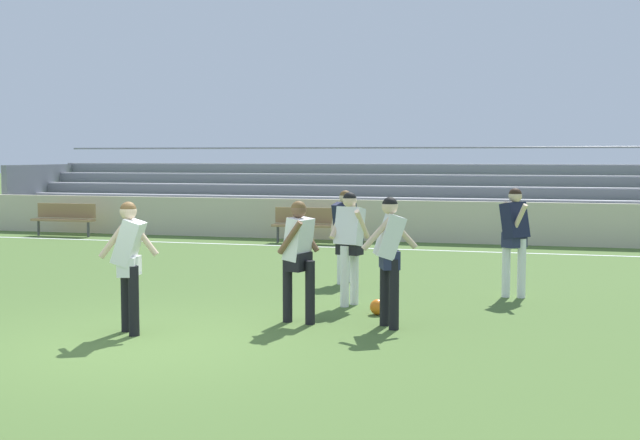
{
  "coord_description": "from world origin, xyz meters",
  "views": [
    {
      "loc": [
        4.62,
        -8.63,
        2.23
      ],
      "look_at": [
        1.02,
        4.52,
        1.15
      ],
      "focal_mm": 45.92,
      "sensor_mm": 36.0,
      "label": 1
    }
  ],
  "objects": [
    {
      "name": "ground_plane",
      "position": [
        0.0,
        0.0,
        0.0
      ],
      "size": [
        160.0,
        160.0,
        0.0
      ],
      "primitive_type": "plane",
      "color": "#4C6B30"
    },
    {
      "name": "field_line_sideline",
      "position": [
        0.0,
        10.5,
        0.0
      ],
      "size": [
        44.0,
        0.12,
        0.01
      ],
      "primitive_type": "cube",
      "color": "white",
      "rests_on": "ground"
    },
    {
      "name": "sideline_wall",
      "position": [
        0.0,
        12.26,
        0.53
      ],
      "size": [
        48.0,
        0.16,
        1.07
      ],
      "primitive_type": "cube",
      "color": "beige",
      "rests_on": "ground"
    },
    {
      "name": "bleacher_stand",
      "position": [
        -0.9,
        15.27,
        1.05
      ],
      "size": [
        21.51,
        4.2,
        2.51
      ],
      "color": "#B2B2B7",
      "rests_on": "ground"
    },
    {
      "name": "bench_near_bin",
      "position": [
        -8.18,
        11.27,
        0.55
      ],
      "size": [
        1.8,
        0.4,
        0.9
      ],
      "color": "#99754C",
      "rests_on": "ground"
    },
    {
      "name": "bench_far_right",
      "position": [
        -1.15,
        11.27,
        0.55
      ],
      "size": [
        1.8,
        0.4,
        0.9
      ],
      "color": "#99754C",
      "rests_on": "ground"
    },
    {
      "name": "player_white_wide_right",
      "position": [
        1.86,
        3.08,
        1.01
      ],
      "size": [
        0.56,
        0.44,
        1.69
      ],
      "color": "white",
      "rests_on": "ground"
    },
    {
      "name": "player_white_wide_left",
      "position": [
        2.72,
        1.7,
        1.01
      ],
      "size": [
        0.68,
        0.49,
        1.7
      ],
      "color": "black",
      "rests_on": "ground"
    },
    {
      "name": "player_white_on_ball",
      "position": [
        -0.34,
        0.49,
        0.99
      ],
      "size": [
        0.63,
        0.47,
        1.66
      ],
      "color": "black",
      "rests_on": "ground"
    },
    {
      "name": "player_dark_overlapping",
      "position": [
        1.3,
        5.17,
        0.96
      ],
      "size": [
        0.52,
        0.42,
        1.63
      ],
      "color": "white",
      "rests_on": "ground"
    },
    {
      "name": "player_white_trailing_run",
      "position": [
        1.51,
        1.66,
        0.97
      ],
      "size": [
        0.5,
        0.57,
        1.63
      ],
      "color": "black",
      "rests_on": "ground"
    },
    {
      "name": "player_dark_pressing_high",
      "position": [
        4.19,
        4.44,
        1.03
      ],
      "size": [
        0.49,
        0.62,
        1.72
      ],
      "color": "white",
      "rests_on": "ground"
    },
    {
      "name": "soccer_ball",
      "position": [
        2.41,
        2.5,
        0.11
      ],
      "size": [
        0.22,
        0.22,
        0.22
      ],
      "primitive_type": "sphere",
      "color": "orange",
      "rests_on": "ground"
    }
  ]
}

